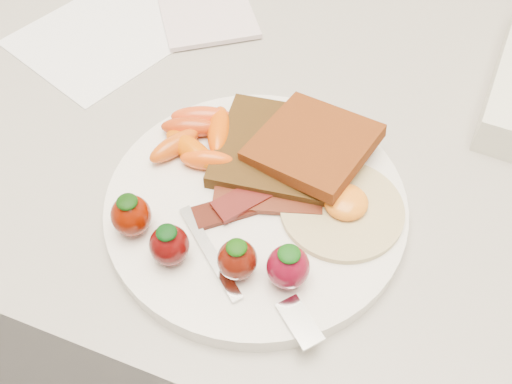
% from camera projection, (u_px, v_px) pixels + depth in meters
% --- Properties ---
extents(counter, '(2.00, 0.60, 0.90)m').
position_uv_depth(counter, '(299.00, 313.00, 0.95)').
color(counter, gray).
rests_on(counter, ground).
extents(plate, '(0.27, 0.27, 0.02)m').
position_uv_depth(plate, '(256.00, 205.00, 0.51)').
color(plate, white).
rests_on(plate, counter).
extents(toast_lower, '(0.13, 0.13, 0.01)m').
position_uv_depth(toast_lower, '(278.00, 149.00, 0.53)').
color(toast_lower, black).
rests_on(toast_lower, plate).
extents(toast_upper, '(0.12, 0.12, 0.02)m').
position_uv_depth(toast_upper, '(313.00, 144.00, 0.52)').
color(toast_upper, '#4C1B0C').
rests_on(toast_upper, toast_lower).
extents(fried_egg, '(0.12, 0.12, 0.02)m').
position_uv_depth(fried_egg, '(343.00, 207.00, 0.50)').
color(fried_egg, beige).
rests_on(fried_egg, plate).
extents(bacon_strips, '(0.11, 0.11, 0.01)m').
position_uv_depth(bacon_strips, '(259.00, 198.00, 0.50)').
color(bacon_strips, black).
rests_on(bacon_strips, plate).
extents(baby_carrots, '(0.09, 0.10, 0.02)m').
position_uv_depth(baby_carrots, '(198.00, 137.00, 0.54)').
color(baby_carrots, '#B7360D').
rests_on(baby_carrots, plate).
extents(strawberries, '(0.17, 0.05, 0.04)m').
position_uv_depth(strawberries, '(206.00, 246.00, 0.45)').
color(strawberries, '#610F00').
rests_on(strawberries, plate).
extents(fork, '(0.15, 0.09, 0.00)m').
position_uv_depth(fork, '(249.00, 282.00, 0.45)').
color(fork, silver).
rests_on(fork, plate).
extents(paper_sheet, '(0.24, 0.27, 0.00)m').
position_uv_depth(paper_sheet, '(116.00, 28.00, 0.68)').
color(paper_sheet, white).
rests_on(paper_sheet, counter).
extents(notepad, '(0.18, 0.19, 0.01)m').
position_uv_depth(notepad, '(204.00, 4.00, 0.71)').
color(notepad, silver).
rests_on(notepad, paper_sheet).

